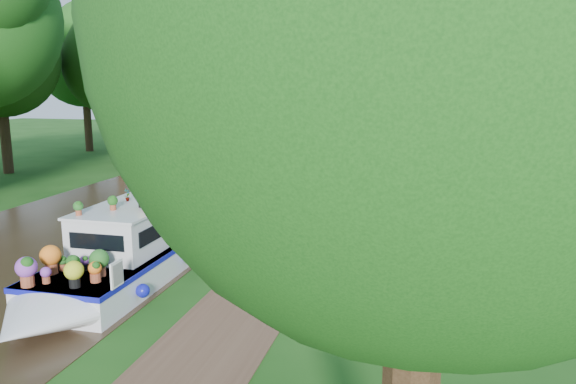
{
  "coord_description": "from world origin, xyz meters",
  "views": [
    {
      "loc": [
        5.06,
        -17.01,
        4.99
      ],
      "look_at": [
        0.48,
        1.13,
        1.3
      ],
      "focal_mm": 35.0,
      "sensor_mm": 36.0,
      "label": 1
    }
  ],
  "objects_px": {
    "plant_boat": "(166,227)",
    "pedestrian_pink": "(356,145)",
    "second_boat": "(287,162)",
    "sandwich_board": "(239,260)"
  },
  "relations": [
    {
      "from": "sandwich_board",
      "to": "plant_boat",
      "type": "bearing_deg",
      "value": 162.82
    },
    {
      "from": "plant_boat",
      "to": "second_boat",
      "type": "xyz_separation_m",
      "value": [
        -0.5,
        16.31,
        -0.37
      ]
    },
    {
      "from": "sandwich_board",
      "to": "pedestrian_pink",
      "type": "relative_size",
      "value": 0.55
    },
    {
      "from": "sandwich_board",
      "to": "pedestrian_pink",
      "type": "xyz_separation_m",
      "value": [
        0.05,
        23.04,
        0.47
      ]
    },
    {
      "from": "second_boat",
      "to": "sandwich_board",
      "type": "distance_m",
      "value": 17.95
    },
    {
      "from": "plant_boat",
      "to": "pedestrian_pink",
      "type": "height_order",
      "value": "plant_boat"
    },
    {
      "from": "sandwich_board",
      "to": "pedestrian_pink",
      "type": "distance_m",
      "value": 23.04
    },
    {
      "from": "plant_boat",
      "to": "pedestrian_pink",
      "type": "xyz_separation_m",
      "value": [
        2.75,
        21.68,
        0.11
      ]
    },
    {
      "from": "second_boat",
      "to": "sandwich_board",
      "type": "relative_size",
      "value": 6.28
    },
    {
      "from": "pedestrian_pink",
      "to": "second_boat",
      "type": "bearing_deg",
      "value": -117.18
    }
  ]
}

